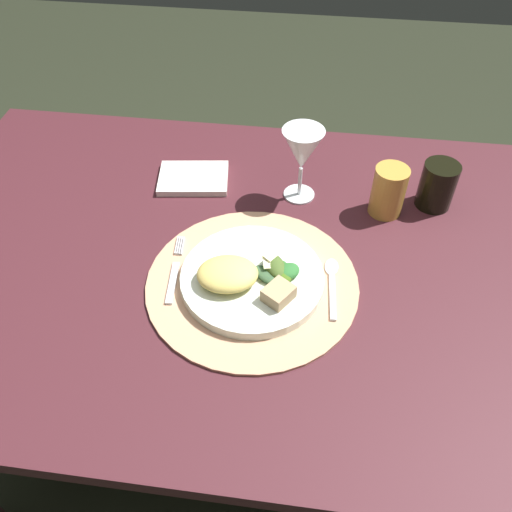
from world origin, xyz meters
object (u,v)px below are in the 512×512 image
object	(u,v)px
dining_table	(265,312)
wine_glass	(302,152)
dark_tumbler	(437,185)
fork	(175,272)
spoon	(332,278)
napkin	(193,178)
dinner_plate	(252,278)
amber_tumbler	(388,191)

from	to	relation	value
dining_table	wine_glass	xyz separation A→B (m)	(0.05, 0.19, 0.27)
dark_tumbler	fork	bearing A→B (deg)	-151.27
fork	spoon	xyz separation A→B (m)	(0.28, 0.02, 0.00)
napkin	dark_tumbler	bearing A→B (deg)	-1.26
spoon	dark_tumbler	distance (m)	0.31
wine_glass	fork	bearing A→B (deg)	-128.72
napkin	wine_glass	size ratio (longest dim) A/B	0.94
wine_glass	dark_tumbler	xyz separation A→B (m)	(0.27, 0.01, -0.06)
dinner_plate	amber_tumbler	world-z (taller)	amber_tumbler
dinner_plate	amber_tumbler	distance (m)	0.33
fork	amber_tumbler	world-z (taller)	amber_tumbler
wine_glass	dinner_plate	bearing A→B (deg)	-103.82
dinner_plate	fork	size ratio (longest dim) A/B	1.53
spoon	amber_tumbler	size ratio (longest dim) A/B	1.37
spoon	napkin	world-z (taller)	napkin
dark_tumbler	spoon	bearing A→B (deg)	-129.58
spoon	napkin	distance (m)	0.39
dinner_plate	wine_glass	world-z (taller)	wine_glass
dinner_plate	dark_tumbler	world-z (taller)	dark_tumbler
dining_table	fork	distance (m)	0.24
dining_table	spoon	world-z (taller)	spoon
fork	spoon	distance (m)	0.28
dinner_plate	wine_glass	size ratio (longest dim) A/B	1.61
dark_tumbler	wine_glass	bearing A→B (deg)	-178.52
napkin	wine_glass	distance (m)	0.25
dining_table	wine_glass	distance (m)	0.33
dinner_plate	spoon	bearing A→B (deg)	10.50
fork	spoon	size ratio (longest dim) A/B	1.16
amber_tumbler	dark_tumbler	bearing A→B (deg)	19.48
wine_glass	dark_tumbler	world-z (taller)	wine_glass
dinner_plate	dark_tumbler	bearing A→B (deg)	38.18
dinner_plate	wine_glass	xyz separation A→B (m)	(0.06, 0.26, 0.09)
fork	spoon	bearing A→B (deg)	4.67
fork	dark_tumbler	distance (m)	0.54
dark_tumbler	dinner_plate	bearing A→B (deg)	-141.82
spoon	wine_glass	xyz separation A→B (m)	(-0.08, 0.23, 0.10)
dinner_plate	napkin	size ratio (longest dim) A/B	1.72
spoon	dark_tumbler	xyz separation A→B (m)	(0.20, 0.24, 0.04)
fork	napkin	world-z (taller)	napkin
dining_table	amber_tumbler	distance (m)	0.35
dinner_plate	wine_glass	distance (m)	0.28
spoon	wine_glass	distance (m)	0.26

